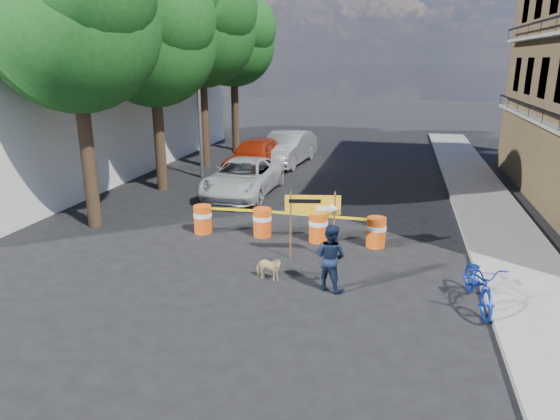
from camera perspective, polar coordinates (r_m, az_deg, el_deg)
The scene contains 19 objects.
ground at distance 13.36m, azimuth 0.00°, elevation -6.64°, with size 120.00×120.00×0.00m, color black.
sidewalk_east at distance 18.98m, azimuth 23.01°, elevation -0.59°, with size 2.40×40.00×0.15m, color gray.
white_building at distance 27.13m, azimuth -22.83°, elevation 10.64°, with size 8.00×22.00×6.00m, color silver.
tree_near at distance 16.92m, azimuth -22.40°, elevation 19.17°, with size 5.46×5.20×9.15m.
tree_mid_a at distance 21.21m, azimuth -14.20°, elevation 18.20°, with size 5.25×5.00×8.68m.
tree_mid_b at distance 25.80m, azimuth -8.97°, elevation 19.73°, with size 5.67×5.40×9.62m.
tree_far at distance 30.48m, azimuth -5.24°, elevation 18.44°, with size 5.04×4.80×8.84m.
streetlamp at distance 23.16m, azimuth -9.19°, elevation 14.29°, with size 1.25×0.18×8.00m.
barrel_far_left at distance 16.04m, azimuth -8.82°, elevation -0.97°, with size 0.58×0.58×0.90m.
barrel_mid_left at distance 15.55m, azimuth -2.04°, elevation -1.35°, with size 0.58×0.58×0.90m.
barrel_mid_right at distance 15.13m, azimuth 4.40°, elevation -1.91°, with size 0.58×0.58×0.90m.
barrel_far_right at distance 14.93m, azimuth 10.93°, elevation -2.44°, with size 0.58×0.58×0.90m.
detour_sign at distance 13.50m, azimuth 4.61°, elevation 0.01°, with size 1.49×0.41×1.94m.
pedestrian at distance 11.93m, azimuth 5.76°, elevation -5.41°, with size 0.80×0.62×1.64m, color black.
bicycle at distance 11.85m, azimuth 22.07°, elevation -5.45°, with size 0.75×1.13×2.15m, color #122B96.
dog at distance 12.56m, azimuth -1.33°, elevation -6.66°, with size 0.34×0.75×0.63m, color #D6C07A.
suv_white at distance 20.34m, azimuth -4.24°, elevation 3.72°, with size 2.40×5.19×1.44m, color silver.
sedan_red at distance 24.49m, azimuth -2.83°, elevation 6.28°, with size 2.00×4.97×1.69m, color #AA290E.
sedan_silver at distance 26.37m, azimuth 0.82°, elevation 7.09°, with size 1.82×5.22×1.72m, color #9FA1A6.
Camera 1 is at (2.82, -11.92, 5.32)m, focal length 32.00 mm.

